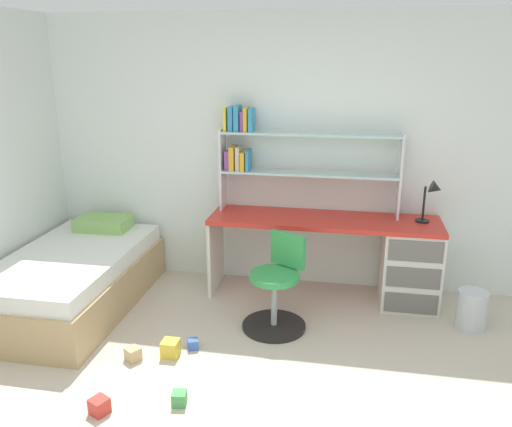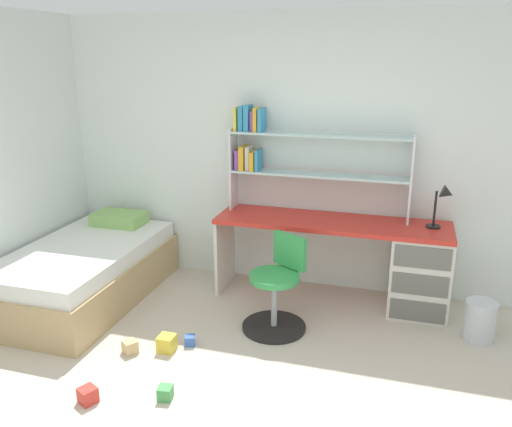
{
  "view_description": "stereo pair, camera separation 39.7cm",
  "coord_description": "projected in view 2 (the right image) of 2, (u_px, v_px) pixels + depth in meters",
  "views": [
    {
      "loc": [
        0.53,
        -2.37,
        2.15
      ],
      "look_at": [
        -0.16,
        1.36,
        0.98
      ],
      "focal_mm": 36.43,
      "sensor_mm": 36.0,
      "label": 1
    },
    {
      "loc": [
        0.91,
        -2.28,
        2.15
      ],
      "look_at": [
        -0.16,
        1.36,
        0.98
      ],
      "focal_mm": 36.43,
      "sensor_mm": 36.0,
      "label": 2
    }
  ],
  "objects": [
    {
      "name": "toy_block_yellow_2",
      "position": [
        167.0,
        343.0,
        3.91
      ],
      "size": [
        0.12,
        0.12,
        0.12
      ],
      "primitive_type": "cube",
      "rotation": [
        0.0,
        0.0,
        1.58
      ],
      "color": "gold",
      "rests_on": "ground_plane"
    },
    {
      "name": "toy_block_natural_1",
      "position": [
        130.0,
        347.0,
        3.89
      ],
      "size": [
        0.14,
        0.14,
        0.1
      ],
      "primitive_type": "cube",
      "rotation": [
        0.0,
        0.0,
        2.53
      ],
      "color": "tan",
      "rests_on": "ground_plane"
    },
    {
      "name": "toy_block_blue_0",
      "position": [
        190.0,
        340.0,
        4.0
      ],
      "size": [
        0.1,
        0.1,
        0.08
      ],
      "primitive_type": "cube",
      "rotation": [
        0.0,
        0.0,
        1.96
      ],
      "color": "#3860B7",
      "rests_on": "ground_plane"
    },
    {
      "name": "toy_block_green_4",
      "position": [
        165.0,
        393.0,
        3.37
      ],
      "size": [
        0.1,
        0.1,
        0.09
      ],
      "primitive_type": "cube",
      "rotation": [
        0.0,
        0.0,
        0.16
      ],
      "color": "#479E51",
      "rests_on": "ground_plane"
    },
    {
      "name": "waste_bin",
      "position": [
        480.0,
        321.0,
        4.04
      ],
      "size": [
        0.24,
        0.24,
        0.32
      ],
      "primitive_type": "cylinder",
      "color": "silver",
      "rests_on": "ground_plane"
    },
    {
      "name": "swivel_chair",
      "position": [
        277.0,
        294.0,
        4.18
      ],
      "size": [
        0.52,
        0.52,
        0.77
      ],
      "color": "black",
      "rests_on": "ground_plane"
    },
    {
      "name": "toy_block_red_3",
      "position": [
        88.0,
        395.0,
        3.33
      ],
      "size": [
        0.14,
        0.14,
        0.1
      ],
      "primitive_type": "cube",
      "rotation": [
        0.0,
        0.0,
        2.68
      ],
      "color": "red",
      "rests_on": "ground_plane"
    },
    {
      "name": "bookshelf_hutch",
      "position": [
        291.0,
        152.0,
        4.64
      ],
      "size": [
        1.62,
        0.22,
        0.96
      ],
      "color": "silver",
      "rests_on": "desk"
    },
    {
      "name": "bed_platform",
      "position": [
        85.0,
        272.0,
        4.72
      ],
      "size": [
        1.03,
        1.8,
        0.63
      ],
      "color": "tan",
      "rests_on": "ground_plane"
    },
    {
      "name": "room_shell",
      "position": [
        123.0,
        174.0,
        4.01
      ],
      "size": [
        5.7,
        5.72,
        2.52
      ],
      "color": "silver",
      "rests_on": "ground_plane"
    },
    {
      "name": "desk",
      "position": [
        394.0,
        262.0,
        4.49
      ],
      "size": [
        2.04,
        0.55,
        0.75
      ],
      "color": "red",
      "rests_on": "ground_plane"
    },
    {
      "name": "desk_lamp",
      "position": [
        444.0,
        200.0,
        4.25
      ],
      "size": [
        0.2,
        0.17,
        0.38
      ],
      "color": "black",
      "rests_on": "desk"
    }
  ]
}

